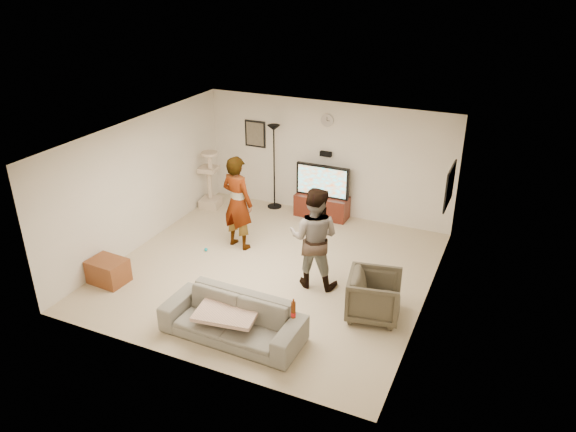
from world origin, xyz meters
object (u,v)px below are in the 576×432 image
at_px(tv, 323,181).
at_px(cat_tree, 209,179).
at_px(person_left, 237,203).
at_px(floor_lamp, 274,167).
at_px(side_table, 108,271).
at_px(sofa, 233,319).
at_px(armchair, 374,296).
at_px(person_right, 314,238).
at_px(beer_bottle, 293,310).
at_px(tv_stand, 322,206).

height_order(tv, cat_tree, cat_tree).
height_order(cat_tree, person_left, person_left).
height_order(floor_lamp, side_table, floor_lamp).
bearing_deg(floor_lamp, side_table, -106.97).
relative_size(sofa, armchair, 2.60).
height_order(tv, person_right, person_right).
relative_size(sofa, beer_bottle, 8.50).
relative_size(beer_bottle, side_table, 0.39).
bearing_deg(armchair, side_table, 90.94).
relative_size(person_left, side_table, 2.91).
xyz_separation_m(tv, person_left, (-0.99, -1.95, 0.09)).
distance_m(tv, armchair, 3.78).
height_order(sofa, beer_bottle, beer_bottle).
relative_size(tv_stand, person_right, 0.65).
bearing_deg(tv_stand, armchair, -56.48).
xyz_separation_m(tv_stand, sofa, (0.32, -4.48, 0.07)).
relative_size(tv_stand, armchair, 1.42).
xyz_separation_m(armchair, side_table, (-4.49, -0.91, -0.16)).
height_order(tv_stand, armchair, armchair).
distance_m(cat_tree, person_left, 2.07).
bearing_deg(armchair, person_right, 57.37).
bearing_deg(tv, floor_lamp, 177.87).
distance_m(cat_tree, sofa, 4.85).
height_order(floor_lamp, armchair, floor_lamp).
height_order(tv, floor_lamp, floor_lamp).
height_order(cat_tree, beer_bottle, cat_tree).
height_order(person_right, armchair, person_right).
bearing_deg(person_left, sofa, 129.10).
xyz_separation_m(tv_stand, person_left, (-0.99, -1.95, 0.69)).
bearing_deg(sofa, armchair, 38.79).
relative_size(tv_stand, sofa, 0.55).
relative_size(person_right, beer_bottle, 7.15).
relative_size(cat_tree, armchair, 1.64).
bearing_deg(person_right, cat_tree, -38.45).
bearing_deg(floor_lamp, tv_stand, -2.13).
distance_m(person_right, side_table, 3.62).
height_order(tv, beer_bottle, tv).
xyz_separation_m(tv, cat_tree, (-2.49, -0.55, -0.16)).
bearing_deg(tv_stand, tv, 0.00).
relative_size(cat_tree, person_right, 0.75).
bearing_deg(tv_stand, floor_lamp, 177.87).
bearing_deg(beer_bottle, armchair, 60.10).
bearing_deg(sofa, tv, 95.18).
height_order(tv, side_table, tv).
bearing_deg(tv, side_table, -120.83).
distance_m(floor_lamp, side_table, 4.33).
relative_size(cat_tree, side_table, 2.10).
bearing_deg(side_table, tv_stand, 59.17).
relative_size(cat_tree, sofa, 0.63).
relative_size(floor_lamp, person_right, 1.07).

